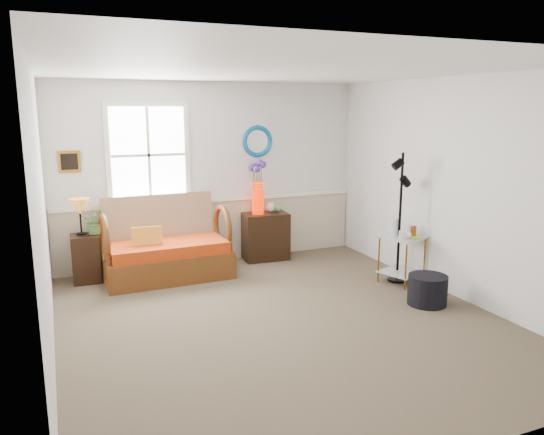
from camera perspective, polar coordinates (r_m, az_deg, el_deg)
name	(u,v)px	position (r m, az deg, el deg)	size (l,w,h in m)	color
floor	(281,320)	(5.78, 0.97, -11.01)	(4.50, 5.00, 0.01)	brown
ceiling	(282,69)	(5.35, 1.07, 15.64)	(4.50, 5.00, 0.01)	white
walls	(281,201)	(5.42, 1.02, 1.79)	(4.51, 5.01, 2.60)	silver
wainscot	(214,231)	(7.87, -6.30, -1.45)	(4.46, 0.02, 0.90)	#C2AF95
chair_rail	(213,200)	(7.77, -6.36, 1.91)	(4.46, 0.04, 0.06)	white
window	(149,155)	(7.48, -13.14, 6.55)	(1.14, 0.06, 1.44)	white
picture	(69,162)	(7.40, -20.97, 5.64)	(0.28, 0.03, 0.28)	#BC7F22
mirror	(257,141)	(7.91, -1.60, 8.20)	(0.47, 0.47, 0.07)	#05749F
loveseat	(166,238)	(7.17, -11.34, -2.22)	(1.64, 0.93, 1.07)	brown
throw_pillow	(147,241)	(7.06, -13.26, -2.50)	(0.38, 0.10, 0.38)	orange
lamp_stand	(86,258)	(7.32, -19.36, -4.18)	(0.35, 0.35, 0.63)	black
table_lamp	(80,217)	(7.18, -19.92, 0.03)	(0.26, 0.26, 0.48)	orange
potted_plant	(95,224)	(7.23, -18.49, -0.67)	(0.31, 0.34, 0.27)	#4E7D3D
cabinet	(265,236)	(7.93, -0.72, -2.02)	(0.66, 0.42, 0.70)	black
flower_vase	(258,188)	(7.76, -1.54, 3.22)	(0.23, 0.23, 0.77)	#F32100
side_table	(402,259)	(7.08, 13.77, -4.41)	(0.49, 0.49, 0.62)	#A36D1D
tabletop_items	(406,227)	(6.99, 14.17, -1.03)	(0.38, 0.38, 0.23)	silver
floor_lamp	(400,218)	(7.01, 13.59, -0.07)	(0.24, 0.24, 1.68)	black
ottoman	(427,290)	(6.43, 16.37, -7.48)	(0.45, 0.45, 0.35)	black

